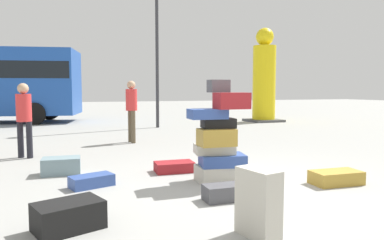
% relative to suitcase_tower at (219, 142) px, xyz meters
% --- Properties ---
extents(ground_plane, '(80.00, 80.00, 0.00)m').
position_rel_suitcase_tower_xyz_m(ground_plane, '(0.18, -0.38, -0.62)').
color(ground_plane, '#9E9E99').
extents(suitcase_tower, '(0.90, 0.64, 1.56)m').
position_rel_suitcase_tower_xyz_m(suitcase_tower, '(0.00, 0.00, 0.00)').
color(suitcase_tower, beige).
rests_on(suitcase_tower, ground).
extents(suitcase_slate_white_trunk, '(0.63, 0.44, 0.28)m').
position_rel_suitcase_tower_xyz_m(suitcase_slate_white_trunk, '(-2.28, 1.36, -0.48)').
color(suitcase_slate_white_trunk, gray).
rests_on(suitcase_slate_white_trunk, ground).
extents(suitcase_tan_right_side, '(0.76, 0.43, 0.20)m').
position_rel_suitcase_tower_xyz_m(suitcase_tan_right_side, '(1.58, -0.74, -0.52)').
color(suitcase_tan_right_side, '#B28C33').
rests_on(suitcase_tan_right_side, ground).
extents(suitcase_navy_left_side, '(0.67, 0.49, 0.17)m').
position_rel_suitcase_tower_xyz_m(suitcase_navy_left_side, '(-1.86, 0.37, -0.53)').
color(suitcase_navy_left_side, '#334F99').
rests_on(suitcase_navy_left_side, ground).
extents(suitcase_cream_foreground_near, '(0.31, 0.47, 0.66)m').
position_rel_suitcase_tower_xyz_m(suitcase_cream_foreground_near, '(-0.51, -2.01, -0.29)').
color(suitcase_cream_foreground_near, beige).
rests_on(suitcase_cream_foreground_near, ground).
extents(suitcase_charcoal_upright_blue, '(0.73, 0.32, 0.20)m').
position_rel_suitcase_tower_xyz_m(suitcase_charcoal_upright_blue, '(-0.23, -0.88, -0.52)').
color(suitcase_charcoal_upright_blue, '#4C4C51').
rests_on(suitcase_charcoal_upright_blue, ground).
extents(suitcase_black_behind_tower, '(0.75, 0.62, 0.28)m').
position_rel_suitcase_tower_xyz_m(suitcase_black_behind_tower, '(-2.21, -1.21, -0.47)').
color(suitcase_black_behind_tower, black).
rests_on(suitcase_black_behind_tower, ground).
extents(suitcase_maroon_foreground_far, '(0.68, 0.44, 0.17)m').
position_rel_suitcase_tower_xyz_m(suitcase_maroon_foreground_far, '(-0.45, 0.87, -0.53)').
color(suitcase_maroon_foreground_far, maroon).
rests_on(suitcase_maroon_foreground_far, ground).
extents(person_bearded_onlooker, '(0.30, 0.34, 1.65)m').
position_rel_suitcase_tower_xyz_m(person_bearded_onlooker, '(-0.49, 4.56, 0.38)').
color(person_bearded_onlooker, brown).
rests_on(person_bearded_onlooker, ground).
extents(person_tourist_with_camera, '(0.30, 0.30, 1.55)m').
position_rel_suitcase_tower_xyz_m(person_tourist_with_camera, '(-2.97, 3.15, 0.30)').
color(person_tourist_with_camera, black).
rests_on(person_tourist_with_camera, ground).
extents(yellow_dummy_statue, '(1.41, 1.41, 4.15)m').
position_rel_suitcase_tower_xyz_m(yellow_dummy_statue, '(6.31, 9.01, 1.23)').
color(yellow_dummy_statue, yellow).
rests_on(yellow_dummy_statue, ground).
extents(lamp_post, '(0.36, 0.36, 6.25)m').
position_rel_suitcase_tower_xyz_m(lamp_post, '(1.16, 8.11, 3.45)').
color(lamp_post, '#333338').
rests_on(lamp_post, ground).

